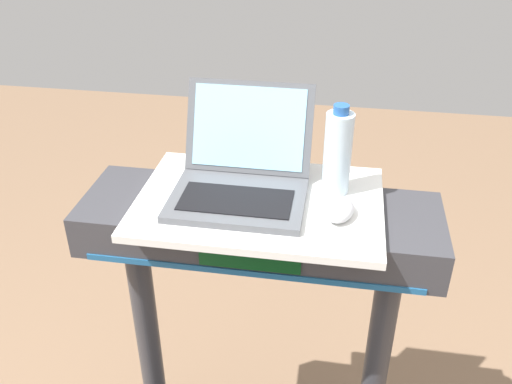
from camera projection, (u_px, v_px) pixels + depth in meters
The scene contains 4 objects.
desk_board at pixel (259, 203), 1.38m from camera, with size 0.60×0.41×0.02m, color white.
laptop at pixel (241, 175), 1.38m from camera, with size 0.33×0.33×0.24m.
computer_mouse at pixel (341, 211), 1.30m from camera, with size 0.06×0.10×0.03m, color #B2B2B7.
water_bottle at pixel (338, 152), 1.35m from camera, with size 0.07×0.07×0.23m.
Camera 1 is at (0.18, -0.45, 1.81)m, focal length 39.21 mm.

